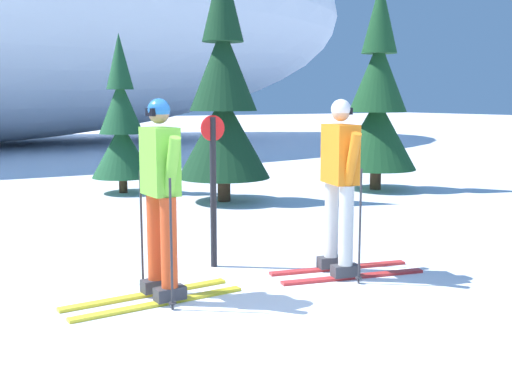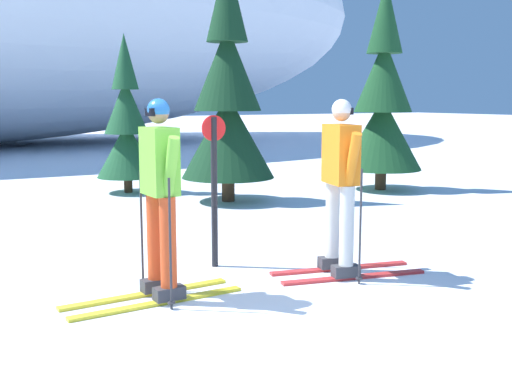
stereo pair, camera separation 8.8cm
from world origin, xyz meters
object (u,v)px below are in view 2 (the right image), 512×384
pine_tree_center_right (228,101)px  pine_tree_far_right (383,103)px  trail_marker_post (214,183)px  skier_lime_jacket (160,196)px  skier_orange_jacket (341,182)px  pine_tree_center_left (126,127)px

pine_tree_center_right → pine_tree_far_right: bearing=-4.1°
pine_tree_far_right → trail_marker_post: pine_tree_far_right is taller
pine_tree_center_right → trail_marker_post: size_ratio=2.59×
skier_lime_jacket → pine_tree_center_right: bearing=56.5°
trail_marker_post → skier_lime_jacket: bearing=-140.4°
skier_orange_jacket → trail_marker_post: 1.39m
pine_tree_center_right → trail_marker_post: pine_tree_center_right is taller
skier_lime_jacket → pine_tree_center_left: pine_tree_center_left is taller
pine_tree_center_left → trail_marker_post: bearing=-98.9°
skier_lime_jacket → pine_tree_far_right: (6.50, 4.42, 0.79)m
pine_tree_center_left → trail_marker_post: pine_tree_center_left is taller
skier_orange_jacket → pine_tree_far_right: 6.54m
pine_tree_far_right → trail_marker_post: bearing=-146.7°
skier_lime_jacket → pine_tree_far_right: size_ratio=0.44×
skier_orange_jacket → pine_tree_center_left: 6.81m
skier_orange_jacket → pine_tree_center_right: bearing=76.5°
skier_lime_jacket → pine_tree_center_left: 6.87m
pine_tree_center_right → trail_marker_post: 4.55m
pine_tree_center_left → pine_tree_center_right: 2.37m
skier_orange_jacket → trail_marker_post: size_ratio=1.10×
pine_tree_far_right → skier_lime_jacket: bearing=-145.8°
skier_orange_jacket → pine_tree_center_left: (-0.08, 6.81, 0.31)m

